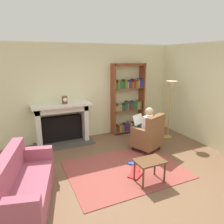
# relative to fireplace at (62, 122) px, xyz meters

# --- Properties ---
(ground) EXTENTS (14.00, 14.00, 0.00)m
(ground) POSITION_rel_fireplace_xyz_m (0.90, -2.30, -0.60)
(ground) COLOR brown
(back_wall) EXTENTS (5.60, 0.10, 2.70)m
(back_wall) POSITION_rel_fireplace_xyz_m (0.90, 0.25, 0.75)
(back_wall) COLOR beige
(back_wall) RESTS_ON ground
(side_wall_right) EXTENTS (0.10, 5.20, 2.70)m
(side_wall_right) POSITION_rel_fireplace_xyz_m (3.55, -1.05, 0.75)
(side_wall_right) COLOR beige
(side_wall_right) RESTS_ON ground
(area_rug) EXTENTS (2.40, 1.80, 0.01)m
(area_rug) POSITION_rel_fireplace_xyz_m (0.90, -2.00, -0.59)
(area_rug) COLOR #95433B
(area_rug) RESTS_ON ground
(fireplace) EXTENTS (1.58, 0.64, 1.14)m
(fireplace) POSITION_rel_fireplace_xyz_m (0.00, 0.00, 0.00)
(fireplace) COLOR #4C4742
(fireplace) RESTS_ON ground
(mantel_clock) EXTENTS (0.14, 0.14, 0.20)m
(mantel_clock) POSITION_rel_fireplace_xyz_m (0.08, -0.10, 0.64)
(mantel_clock) COLOR brown
(mantel_clock) RESTS_ON fireplace
(bookshelf) EXTENTS (1.04, 0.32, 2.15)m
(bookshelf) POSITION_rel_fireplace_xyz_m (2.07, 0.03, 0.42)
(bookshelf) COLOR brown
(bookshelf) RESTS_ON ground
(armchair_reading) EXTENTS (0.83, 0.82, 0.97)m
(armchair_reading) POSITION_rel_fireplace_xyz_m (1.87, -1.42, -0.17)
(armchair_reading) COLOR #331E14
(armchair_reading) RESTS_ON ground
(seated_reader) EXTENTS (0.50, 0.59, 1.14)m
(seated_reader) POSITION_rel_fireplace_xyz_m (1.83, -1.31, 0.02)
(seated_reader) COLOR white
(seated_reader) RESTS_ON ground
(sofa_floral) EXTENTS (1.12, 1.83, 0.85)m
(sofa_floral) POSITION_rel_fireplace_xyz_m (-1.12, -2.25, -0.28)
(sofa_floral) COLOR #A45066
(sofa_floral) RESTS_ON ground
(side_table) EXTENTS (0.56, 0.39, 0.46)m
(side_table) POSITION_rel_fireplace_xyz_m (1.10, -2.60, -0.21)
(side_table) COLOR brown
(side_table) RESTS_ON ground
(scattered_books) EXTENTS (0.49, 0.72, 0.03)m
(scattered_books) POSITION_rel_fireplace_xyz_m (1.04, -2.14, -0.57)
(scattered_books) COLOR red
(scattered_books) RESTS_ON area_rug
(floor_lamp) EXTENTS (0.32, 0.32, 1.68)m
(floor_lamp) POSITION_rel_fireplace_xyz_m (2.93, -0.90, 0.83)
(floor_lamp) COLOR #B7933F
(floor_lamp) RESTS_ON ground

